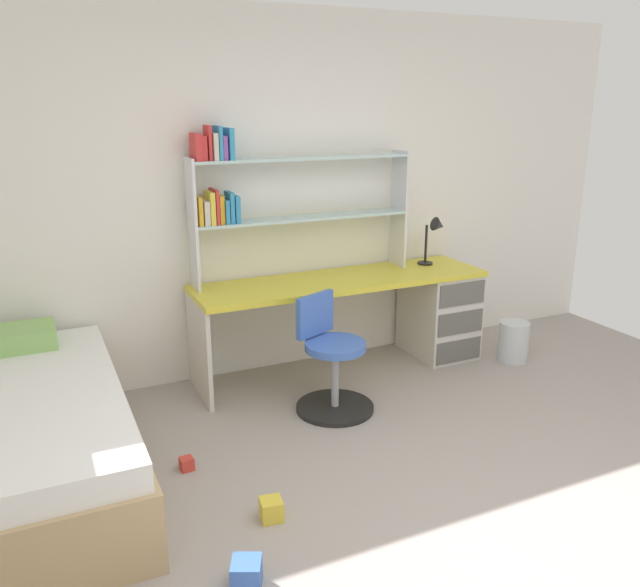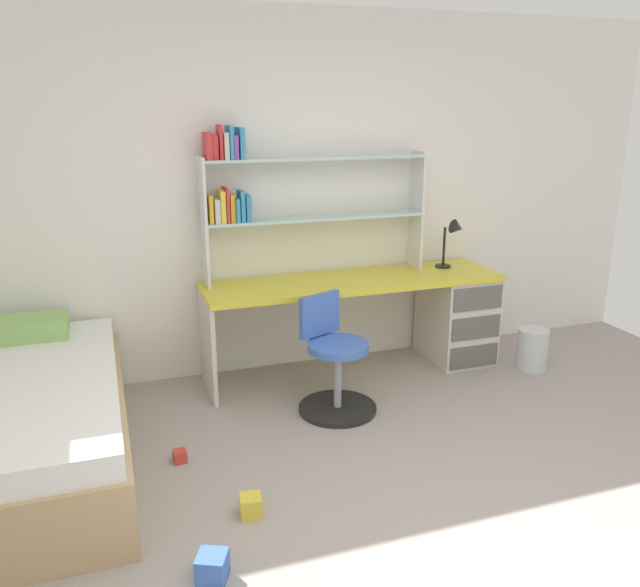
# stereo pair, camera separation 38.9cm
# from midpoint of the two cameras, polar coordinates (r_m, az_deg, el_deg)

# --- Properties ---
(ground_plane) EXTENTS (5.94, 6.13, 0.02)m
(ground_plane) POSITION_cam_midpoint_polar(r_m,az_deg,el_deg) (3.16, 12.35, -22.79)
(ground_plane) COLOR #9E938C
(room_shell) EXTENTS (5.94, 6.13, 2.62)m
(room_shell) POSITION_cam_midpoint_polar(r_m,az_deg,el_deg) (3.25, -19.18, 3.86)
(room_shell) COLOR white
(room_shell) RESTS_ON ground_plane
(desk) EXTENTS (2.21, 0.59, 0.73)m
(desk) POSITION_cam_midpoint_polar(r_m,az_deg,el_deg) (5.07, 5.81, -1.27)
(desk) COLOR gold
(desk) RESTS_ON ground_plane
(bookshelf_hutch) EXTENTS (1.64, 0.22, 1.10)m
(bookshelf_hutch) POSITION_cam_midpoint_polar(r_m,az_deg,el_deg) (4.58, -6.95, 8.97)
(bookshelf_hutch) COLOR silver
(bookshelf_hutch) RESTS_ON desk
(desk_lamp) EXTENTS (0.20, 0.17, 0.38)m
(desk_lamp) POSITION_cam_midpoint_polar(r_m,az_deg,el_deg) (5.12, 8.07, 5.31)
(desk_lamp) COLOR black
(desk_lamp) RESTS_ON desk
(swivel_chair) EXTENTS (0.52, 0.52, 0.77)m
(swivel_chair) POSITION_cam_midpoint_polar(r_m,az_deg,el_deg) (4.26, -1.59, -6.55)
(swivel_chair) COLOR black
(swivel_chair) RESTS_ON ground_plane
(bed_platform) EXTENTS (1.09, 1.97, 0.65)m
(bed_platform) POSITION_cam_midpoint_polar(r_m,az_deg,el_deg) (3.88, -27.68, -11.56)
(bed_platform) COLOR tan
(bed_platform) RESTS_ON ground_plane
(waste_bin) EXTENTS (0.23, 0.23, 0.32)m
(waste_bin) POSITION_cam_midpoint_polar(r_m,az_deg,el_deg) (5.26, 14.74, -4.17)
(waste_bin) COLOR silver
(waste_bin) RESTS_ON ground_plane
(toy_block_yellow_0) EXTENTS (0.12, 0.12, 0.11)m
(toy_block_yellow_0) POSITION_cam_midpoint_polar(r_m,az_deg,el_deg) (3.36, -7.84, -18.51)
(toy_block_yellow_0) COLOR gold
(toy_block_yellow_0) RESTS_ON ground_plane
(toy_block_red_1) EXTENTS (0.08, 0.08, 0.07)m
(toy_block_red_1) POSITION_cam_midpoint_polar(r_m,az_deg,el_deg) (3.83, -14.70, -14.46)
(toy_block_red_1) COLOR red
(toy_block_red_1) RESTS_ON ground_plane
(toy_block_blue_2) EXTENTS (0.17, 0.17, 0.13)m
(toy_block_blue_2) POSITION_cam_midpoint_polar(r_m,az_deg,el_deg) (3.00, -10.57, -23.36)
(toy_block_blue_2) COLOR #3860B7
(toy_block_blue_2) RESTS_ON ground_plane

